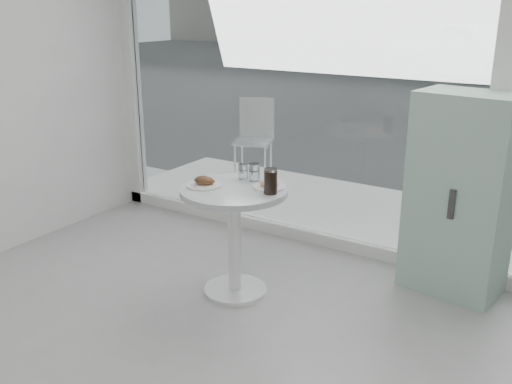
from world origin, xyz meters
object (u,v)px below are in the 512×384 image
Objects in this scene: plate_fritter at (205,183)px; cola_glass at (271,182)px; water_tumbler_b at (254,173)px; water_tumbler_a at (243,172)px; mint_cabinet at (460,195)px; plate_donut at (269,185)px; main_table at (234,219)px; car_white at (468,49)px; patio_chair at (255,134)px.

plate_fritter is 1.38× the size of cola_glass.
water_tumbler_b is (0.21, 0.29, 0.03)m from plate_fritter.
water_tumbler_b reaches higher than plate_fritter.
mint_cabinet is at bearing 27.09° from water_tumbler_a.
water_tumbler_a reaches higher than plate_donut.
plate_donut is 0.27m from water_tumbler_a.
water_tumbler_b is at bearing 82.71° from main_table.
water_tumbler_a is at bearing -153.70° from car_white.
cola_glass is (0.07, -0.10, 0.06)m from plate_donut.
mint_cabinet is 0.30× the size of car_white.
patio_chair is 8.41× the size of water_tumbler_a.
patio_chair reaches higher than plate_donut.
patio_chair is at bearing 120.55° from water_tumbler_a.
water_tumbler_a is at bearing 151.72° from cola_glass.
water_tumbler_b is 0.30m from cola_glass.
car_white reaches higher than plate_fritter.
car_white is at bearing 97.81° from cola_glass.
cola_glass reaches higher than water_tumbler_a.
main_table is 0.32m from plate_fritter.
water_tumbler_a is at bearing 67.04° from plate_fritter.
water_tumbler_b reaches higher than main_table.
car_white is (-2.80, 12.37, 0.09)m from mint_cabinet.
main_table is 0.17× the size of car_white.
mint_cabinet reaches higher than water_tumbler_b.
patio_chair is 2.69m from cola_glass.
main_table is 6.38× the size of water_tumbler_b.
car_white is at bearing 95.84° from plate_fritter.
car_white is (-1.55, 13.25, 0.24)m from main_table.
plate_donut is at bearing -75.58° from patio_chair.
plate_fritter reaches higher than main_table.
main_table is at bearing 23.26° from plate_fritter.
cola_glass is at bearing 13.44° from plate_fritter.
plate_fritter is 0.46m from cola_glass.
mint_cabinet is 1.55× the size of patio_chair.
cola_glass is (0.27, 0.03, 0.30)m from main_table.
mint_cabinet is 6.51× the size of plate_donut.
plate_fritter is at bearing -138.46° from mint_cabinet.
car_white reaches higher than mint_cabinet.
plate_fritter is 2.13× the size of water_tumbler_a.
main_table is 0.34m from water_tumbler_b.
cola_glass reaches higher than main_table.
main_table is 3.37× the size of plate_fritter.
plate_fritter is at bearing -154.35° from car_white.
patio_chair reaches higher than water_tumbler_b.
mint_cabinet reaches higher than plate_donut.
car_white is 13.40m from plate_fritter.
plate_donut is (0.20, 0.13, 0.24)m from main_table.
patio_chair is at bearing 114.95° from plate_fritter.
patio_chair is 5.46× the size of cola_glass.
plate_fritter is (1.36, -13.33, 0.01)m from car_white.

